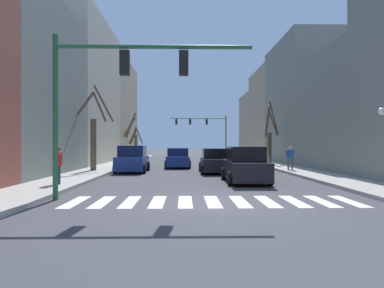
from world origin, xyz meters
name	(u,v)px	position (x,y,z in m)	size (l,w,h in m)	color
ground_plane	(214,204)	(0.00, 0.00, 0.00)	(240.00, 240.00, 0.00)	#424247
building_row_left	(70,99)	(-11.07, 21.36, 5.83)	(6.00, 50.92, 13.09)	#934C3D
building_row_right	(319,104)	(11.07, 21.12, 5.45)	(6.00, 55.76, 12.21)	gray
crosswalk_stripes	(213,201)	(0.00, 0.44, 0.00)	(9.45, 2.60, 0.01)	white
traffic_signal_near	(116,80)	(-3.27, 0.92, 4.08)	(6.78, 0.28, 5.60)	#236038
traffic_signal_far	(205,126)	(2.14, 44.15, 4.61)	(8.35, 0.28, 6.13)	#236038
car_at_intersection	(216,161)	(1.12, 12.50, 0.75)	(2.09, 4.60, 1.59)	black
car_driving_toward_lane	(178,158)	(-1.43, 17.93, 0.73)	(2.00, 4.59, 1.55)	navy
car_parked_left_near	(251,158)	(4.36, 17.55, 0.74)	(2.13, 4.28, 1.57)	gray
car_parked_right_far	(245,166)	(2.06, 6.52, 0.82)	(2.03, 4.78, 1.76)	black
car_parked_right_mid	(132,160)	(-4.40, 13.21, 0.82)	(2.05, 4.26, 1.77)	navy
pedestrian_near_right_corner	(290,156)	(6.14, 13.00, 1.08)	(0.68, 0.26, 1.57)	#4C4C51
pedestrian_crossing_street	(58,161)	(-6.41, 4.52, 1.13)	(0.44, 0.66, 1.66)	#282D47
street_tree_right_mid	(135,141)	(-7.05, 34.80, 2.19)	(2.08, 2.87, 3.92)	brown
street_tree_left_far	(134,138)	(-6.76, 31.08, 2.58)	(1.67, 1.76, 5.35)	brown
street_tree_left_mid	(270,138)	(6.75, 21.60, 2.41)	(0.78, 3.52, 5.57)	brown
street_tree_left_near	(93,134)	(-6.97, 13.06, 2.51)	(2.81, 1.65, 5.67)	brown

